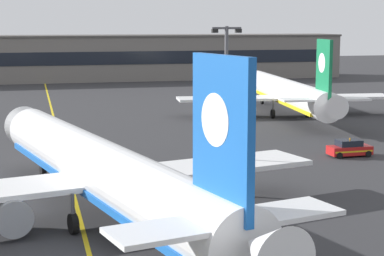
% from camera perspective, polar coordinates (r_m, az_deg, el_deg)
% --- Properties ---
extents(taxiway_centreline, '(1.49, 180.00, 0.01)m').
position_cam_1_polar(taxiway_centreline, '(65.22, -10.73, -2.68)').
color(taxiway_centreline, yellow).
rests_on(taxiway_centreline, ground).
extents(airliner_foreground, '(32.22, 40.98, 11.65)m').
position_cam_1_polar(airliner_foreground, '(44.60, -7.66, -3.62)').
color(airliner_foreground, white).
rests_on(airliner_foreground, ground).
extents(airliner_background, '(30.51, 39.20, 11.00)m').
position_cam_1_polar(airliner_background, '(93.99, 8.05, 2.92)').
color(airliner_background, white).
rests_on(airliner_background, ground).
extents(apron_lamp_post, '(2.24, 0.90, 12.72)m').
position_cam_1_polar(apron_lamp_post, '(50.22, 2.90, 1.69)').
color(apron_lamp_post, '#515156').
rests_on(apron_lamp_post, ground).
extents(service_car_third, '(4.25, 2.08, 1.79)m').
position_cam_1_polar(service_car_third, '(67.46, 13.19, -1.71)').
color(service_car_third, red).
rests_on(service_car_third, ground).
extents(safety_cone_by_nose_gear, '(0.44, 0.44, 0.55)m').
position_cam_1_polar(safety_cone_by_nose_gear, '(60.39, -8.21, -3.30)').
color(safety_cone_by_nose_gear, orange).
rests_on(safety_cone_by_nose_gear, ground).
extents(terminal_building, '(132.70, 12.40, 9.96)m').
position_cam_1_polar(terminal_building, '(150.64, -12.03, 5.79)').
color(terminal_building, slate).
rests_on(terminal_building, ground).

